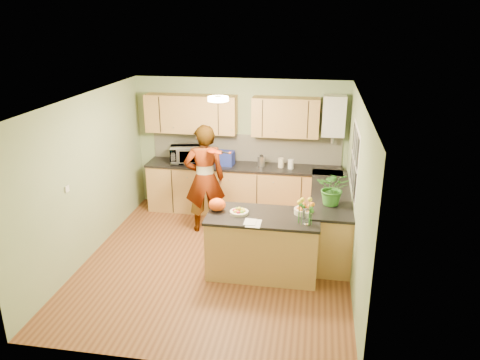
# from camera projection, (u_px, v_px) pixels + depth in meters

# --- Properties ---
(floor) EXTENTS (4.50, 4.50, 0.00)m
(floor) POSITION_uv_depth(u_px,v_px,m) (217.00, 261.00, 7.21)
(floor) COLOR brown
(floor) RESTS_ON ground
(ceiling) EXTENTS (4.00, 4.50, 0.02)m
(ceiling) POSITION_uv_depth(u_px,v_px,m) (213.00, 100.00, 6.37)
(ceiling) COLOR silver
(ceiling) RESTS_ON wall_back
(wall_back) EXTENTS (4.00, 0.02, 2.50)m
(wall_back) POSITION_uv_depth(u_px,v_px,m) (240.00, 145.00, 8.88)
(wall_back) COLOR gray
(wall_back) RESTS_ON floor
(wall_front) EXTENTS (4.00, 0.02, 2.50)m
(wall_front) POSITION_uv_depth(u_px,v_px,m) (167.00, 263.00, 4.70)
(wall_front) COLOR gray
(wall_front) RESTS_ON floor
(wall_left) EXTENTS (0.02, 4.50, 2.50)m
(wall_left) POSITION_uv_depth(u_px,v_px,m) (87.00, 178.00, 7.10)
(wall_left) COLOR gray
(wall_left) RESTS_ON floor
(wall_right) EXTENTS (0.02, 4.50, 2.50)m
(wall_right) POSITION_uv_depth(u_px,v_px,m) (356.00, 194.00, 6.48)
(wall_right) COLOR gray
(wall_right) RESTS_ON floor
(back_counter) EXTENTS (3.64, 0.62, 0.94)m
(back_counter) POSITION_uv_depth(u_px,v_px,m) (243.00, 189.00, 8.85)
(back_counter) COLOR #AF8646
(back_counter) RESTS_ON floor
(right_counter) EXTENTS (0.62, 2.24, 0.94)m
(right_counter) POSITION_uv_depth(u_px,v_px,m) (330.00, 219.00, 7.58)
(right_counter) COLOR #AF8646
(right_counter) RESTS_ON floor
(splashback) EXTENTS (3.60, 0.02, 0.52)m
(splashback) POSITION_uv_depth(u_px,v_px,m) (246.00, 148.00, 8.87)
(splashback) COLOR beige
(splashback) RESTS_ON back_counter
(upper_cabinets) EXTENTS (3.20, 0.34, 0.70)m
(upper_cabinets) POSITION_uv_depth(u_px,v_px,m) (229.00, 115.00, 8.54)
(upper_cabinets) COLOR #AF8646
(upper_cabinets) RESTS_ON wall_back
(boiler) EXTENTS (0.40, 0.30, 0.86)m
(boiler) POSITION_uv_depth(u_px,v_px,m) (334.00, 116.00, 8.25)
(boiler) COLOR white
(boiler) RESTS_ON wall_back
(window_right) EXTENTS (0.01, 1.30, 1.05)m
(window_right) POSITION_uv_depth(u_px,v_px,m) (355.00, 161.00, 6.94)
(window_right) COLOR white
(window_right) RESTS_ON wall_right
(light_switch) EXTENTS (0.02, 0.09, 0.09)m
(light_switch) POSITION_uv_depth(u_px,v_px,m) (67.00, 189.00, 6.52)
(light_switch) COLOR white
(light_switch) RESTS_ON wall_left
(ceiling_lamp) EXTENTS (0.30, 0.30, 0.07)m
(ceiling_lamp) POSITION_uv_depth(u_px,v_px,m) (218.00, 99.00, 6.66)
(ceiling_lamp) COLOR #FFEABF
(ceiling_lamp) RESTS_ON ceiling
(peninsula_island) EXTENTS (1.60, 0.82, 0.92)m
(peninsula_island) POSITION_uv_depth(u_px,v_px,m) (263.00, 244.00, 6.77)
(peninsula_island) COLOR #AF8646
(peninsula_island) RESTS_ON floor
(fruit_dish) EXTENTS (0.26, 0.26, 0.09)m
(fruit_dish) POSITION_uv_depth(u_px,v_px,m) (239.00, 211.00, 6.65)
(fruit_dish) COLOR beige
(fruit_dish) RESTS_ON peninsula_island
(orange_bowl) EXTENTS (0.26, 0.26, 0.15)m
(orange_bowl) POSITION_uv_depth(u_px,v_px,m) (303.00, 209.00, 6.65)
(orange_bowl) COLOR beige
(orange_bowl) RESTS_ON peninsula_island
(flower_vase) EXTENTS (0.25, 0.25, 0.46)m
(flower_vase) POSITION_uv_depth(u_px,v_px,m) (307.00, 203.00, 6.25)
(flower_vase) COLOR silver
(flower_vase) RESTS_ON peninsula_island
(orange_bag) EXTENTS (0.27, 0.24, 0.19)m
(orange_bag) POSITION_uv_depth(u_px,v_px,m) (217.00, 205.00, 6.73)
(orange_bag) COLOR #EA4E13
(orange_bag) RESTS_ON peninsula_island
(papers) EXTENTS (0.20, 0.27, 0.01)m
(papers) POSITION_uv_depth(u_px,v_px,m) (254.00, 223.00, 6.35)
(papers) COLOR silver
(papers) RESTS_ON peninsula_island
(violinist) EXTENTS (0.80, 0.65, 1.89)m
(violinist) POSITION_uv_depth(u_px,v_px,m) (205.00, 179.00, 7.96)
(violinist) COLOR #E6B48D
(violinist) RESTS_ON floor
(violin) EXTENTS (0.58, 0.51, 0.15)m
(violin) POSITION_uv_depth(u_px,v_px,m) (213.00, 151.00, 7.53)
(violin) COLOR #561305
(violin) RESTS_ON violinist
(microwave) EXTENTS (0.63, 0.50, 0.31)m
(microwave) POSITION_uv_depth(u_px,v_px,m) (185.00, 155.00, 8.81)
(microwave) COLOR white
(microwave) RESTS_ON back_counter
(blue_box) EXTENTS (0.35, 0.27, 0.26)m
(blue_box) POSITION_uv_depth(u_px,v_px,m) (225.00, 158.00, 8.68)
(blue_box) COLOR navy
(blue_box) RESTS_ON back_counter
(kettle) EXTENTS (0.14, 0.14, 0.26)m
(kettle) POSITION_uv_depth(u_px,v_px,m) (261.00, 161.00, 8.60)
(kettle) COLOR #B2B2B7
(kettle) RESTS_ON back_counter
(jar_cream) EXTENTS (0.12, 0.12, 0.17)m
(jar_cream) POSITION_uv_depth(u_px,v_px,m) (281.00, 163.00, 8.56)
(jar_cream) COLOR beige
(jar_cream) RESTS_ON back_counter
(jar_white) EXTENTS (0.11, 0.11, 0.17)m
(jar_white) POSITION_uv_depth(u_px,v_px,m) (291.00, 164.00, 8.48)
(jar_white) COLOR white
(jar_white) RESTS_ON back_counter
(potted_plant) EXTENTS (0.52, 0.46, 0.53)m
(potted_plant) POSITION_uv_depth(u_px,v_px,m) (333.00, 188.00, 6.83)
(potted_plant) COLOR #347A28
(potted_plant) RESTS_ON right_counter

